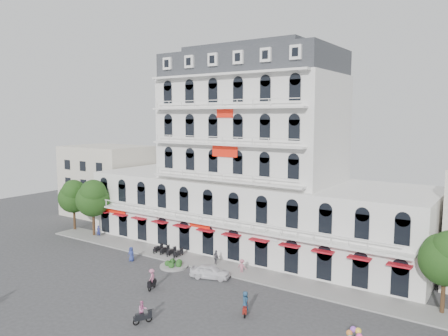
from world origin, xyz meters
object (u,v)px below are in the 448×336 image
rider_east (245,303)px  parked_car (210,271)px  rider_southwest (142,312)px  rider_center (152,279)px

rider_east → parked_car: bearing=29.1°
rider_southwest → rider_center: rider_center is taller
parked_car → rider_east: rider_east is taller
rider_east → rider_southwest: bearing=108.5°
parked_car → rider_center: bearing=133.6°
parked_car → rider_center: size_ratio=2.03×
rider_southwest → rider_east: (6.21, 6.09, 0.09)m
parked_car → rider_southwest: size_ratio=2.17×
parked_car → rider_southwest: (1.39, -11.41, 0.25)m
rider_east → rider_center: size_ratio=1.02×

